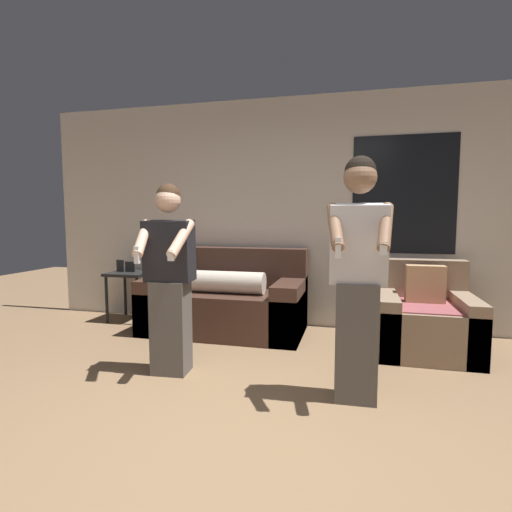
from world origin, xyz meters
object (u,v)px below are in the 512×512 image
person_left (170,279)px  person_right (358,277)px  couch (225,302)px  side_table (130,279)px  armchair (424,320)px

person_left → person_right: person_right is taller
couch → person_left: 1.37m
couch → side_table: couch is taller
side_table → person_left: size_ratio=0.49×
couch → person_right: bearing=-44.7°
armchair → side_table: bearing=174.2°
side_table → couch: bearing=-8.0°
armchair → person_right: size_ratio=0.55×
person_left → side_table: bearing=130.9°
person_right → side_table: bearing=149.7°
side_table → person_left: person_left is taller
armchair → person_left: person_left is taller
couch → side_table: bearing=172.0°
couch → person_left: size_ratio=1.14×
couch → person_left: bearing=-92.2°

